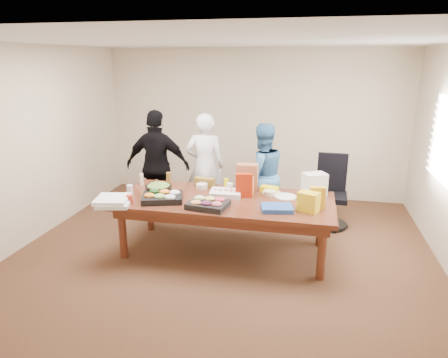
% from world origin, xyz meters
% --- Properties ---
extents(floor, '(5.50, 5.00, 0.02)m').
position_xyz_m(floor, '(0.00, 0.00, -0.01)').
color(floor, '#47301E').
rests_on(floor, ground).
extents(ceiling, '(5.50, 5.00, 0.02)m').
position_xyz_m(ceiling, '(0.00, 0.00, 2.71)').
color(ceiling, white).
rests_on(ceiling, wall_back).
extents(wall_back, '(5.50, 0.04, 2.70)m').
position_xyz_m(wall_back, '(0.00, 2.50, 1.35)').
color(wall_back, beige).
rests_on(wall_back, floor).
extents(wall_front, '(5.50, 0.04, 2.70)m').
position_xyz_m(wall_front, '(0.00, -2.50, 1.35)').
color(wall_front, beige).
rests_on(wall_front, floor).
extents(wall_left, '(0.04, 5.00, 2.70)m').
position_xyz_m(wall_left, '(-2.75, 0.00, 1.35)').
color(wall_left, beige).
rests_on(wall_left, floor).
extents(window_panel, '(0.03, 1.40, 1.10)m').
position_xyz_m(window_panel, '(2.72, 0.60, 1.50)').
color(window_panel, white).
rests_on(window_panel, wall_right).
extents(window_blinds, '(0.04, 1.36, 1.00)m').
position_xyz_m(window_blinds, '(2.68, 0.60, 1.50)').
color(window_blinds, beige).
rests_on(window_blinds, wall_right).
extents(conference_table, '(2.80, 1.20, 0.75)m').
position_xyz_m(conference_table, '(0.00, 0.00, 0.38)').
color(conference_table, '#4C1C0F').
rests_on(conference_table, floor).
extents(office_chair, '(0.57, 0.57, 1.07)m').
position_xyz_m(office_chair, '(1.40, 1.16, 0.53)').
color(office_chair, black).
rests_on(office_chair, floor).
extents(person_center, '(0.68, 0.51, 1.70)m').
position_xyz_m(person_center, '(-0.59, 1.19, 0.85)').
color(person_center, white).
rests_on(person_center, floor).
extents(person_right, '(0.96, 0.89, 1.59)m').
position_xyz_m(person_right, '(0.34, 1.06, 0.79)').
color(person_right, teal).
rests_on(person_right, floor).
extents(person_left, '(1.04, 0.45, 1.76)m').
position_xyz_m(person_left, '(-1.28, 0.93, 0.88)').
color(person_left, black).
rests_on(person_left, floor).
extents(veggie_tray, '(0.60, 0.53, 0.08)m').
position_xyz_m(veggie_tray, '(-0.77, -0.23, 0.79)').
color(veggie_tray, black).
rests_on(veggie_tray, conference_table).
extents(fruit_tray, '(0.52, 0.43, 0.07)m').
position_xyz_m(fruit_tray, '(-0.14, -0.35, 0.79)').
color(fruit_tray, black).
rests_on(fruit_tray, conference_table).
extents(sheet_cake, '(0.43, 0.33, 0.07)m').
position_xyz_m(sheet_cake, '(-0.02, 0.13, 0.79)').
color(sheet_cake, white).
rests_on(sheet_cake, conference_table).
extents(salad_bowl, '(0.37, 0.37, 0.12)m').
position_xyz_m(salad_bowl, '(-0.92, 0.02, 0.81)').
color(salad_bowl, black).
rests_on(salad_bowl, conference_table).
extents(chip_bag_blue, '(0.41, 0.34, 0.05)m').
position_xyz_m(chip_bag_blue, '(0.70, -0.26, 0.78)').
color(chip_bag_blue, '#2550A0').
rests_on(chip_bag_blue, conference_table).
extents(chip_bag_red, '(0.23, 0.13, 0.32)m').
position_xyz_m(chip_bag_red, '(0.23, 0.14, 0.91)').
color(chip_bag_red, '#AA240A').
rests_on(chip_bag_red, conference_table).
extents(chip_bag_yellow, '(0.19, 0.09, 0.27)m').
position_xyz_m(chip_bag_yellow, '(1.17, -0.09, 0.89)').
color(chip_bag_yellow, gold).
rests_on(chip_bag_yellow, conference_table).
extents(chip_bag_orange, '(0.18, 0.12, 0.26)m').
position_xyz_m(chip_bag_orange, '(0.25, 0.24, 0.88)').
color(chip_bag_orange, orange).
rests_on(chip_bag_orange, conference_table).
extents(mayo_jar, '(0.10, 0.10, 0.13)m').
position_xyz_m(mayo_jar, '(0.01, 0.27, 0.82)').
color(mayo_jar, white).
rests_on(mayo_jar, conference_table).
extents(mustard_bottle, '(0.08, 0.08, 0.18)m').
position_xyz_m(mustard_bottle, '(-0.05, 0.32, 0.84)').
color(mustard_bottle, '#C5D102').
rests_on(mustard_bottle, conference_table).
extents(dressing_bottle, '(0.09, 0.09, 0.21)m').
position_xyz_m(dressing_bottle, '(-0.89, 0.34, 0.85)').
color(dressing_bottle, brown).
rests_on(dressing_bottle, conference_table).
extents(ranch_bottle, '(0.06, 0.06, 0.17)m').
position_xyz_m(ranch_bottle, '(-1.30, 0.33, 0.83)').
color(ranch_bottle, beige).
rests_on(ranch_bottle, conference_table).
extents(banana_bunch, '(0.26, 0.19, 0.08)m').
position_xyz_m(banana_bunch, '(0.53, 0.41, 0.79)').
color(banana_bunch, yellow).
rests_on(banana_bunch, conference_table).
extents(bread_loaf, '(0.30, 0.16, 0.11)m').
position_xyz_m(bread_loaf, '(-0.41, 0.50, 0.81)').
color(bread_loaf, brown).
rests_on(bread_loaf, conference_table).
extents(kraft_bag, '(0.29, 0.18, 0.37)m').
position_xyz_m(kraft_bag, '(0.22, 0.42, 0.94)').
color(kraft_bag, '#9D5B3B').
rests_on(kraft_bag, conference_table).
extents(red_cup, '(0.10, 0.10, 0.11)m').
position_xyz_m(red_cup, '(-1.13, -0.42, 0.80)').
color(red_cup, '#A92D1A').
rests_on(red_cup, conference_table).
extents(clear_cup_a, '(0.10, 0.10, 0.12)m').
position_xyz_m(clear_cup_a, '(-1.30, -0.06, 0.81)').
color(clear_cup_a, white).
rests_on(clear_cup_a, conference_table).
extents(clear_cup_b, '(0.09, 0.09, 0.10)m').
position_xyz_m(clear_cup_b, '(-1.07, 0.06, 0.80)').
color(clear_cup_b, silver).
rests_on(clear_cup_b, conference_table).
extents(pizza_box_lower, '(0.47, 0.47, 0.05)m').
position_xyz_m(pizza_box_lower, '(-1.30, -0.51, 0.77)').
color(pizza_box_lower, silver).
rests_on(pizza_box_lower, conference_table).
extents(pizza_box_upper, '(0.46, 0.46, 0.05)m').
position_xyz_m(pizza_box_upper, '(-1.33, -0.50, 0.82)').
color(pizza_box_upper, white).
rests_on(pizza_box_upper, pizza_box_lower).
extents(plate_a, '(0.37, 0.37, 0.02)m').
position_xyz_m(plate_a, '(0.77, 0.23, 0.76)').
color(plate_a, white).
rests_on(plate_a, conference_table).
extents(plate_b, '(0.28, 0.28, 0.02)m').
position_xyz_m(plate_b, '(0.57, 0.35, 0.76)').
color(plate_b, silver).
rests_on(plate_b, conference_table).
extents(dip_bowl_a, '(0.20, 0.20, 0.06)m').
position_xyz_m(dip_bowl_a, '(0.56, 0.28, 0.78)').
color(dip_bowl_a, beige).
rests_on(dip_bowl_a, conference_table).
extents(dip_bowl_b, '(0.20, 0.20, 0.06)m').
position_xyz_m(dip_bowl_b, '(-0.41, 0.37, 0.78)').
color(dip_bowl_b, beige).
rests_on(dip_bowl_b, conference_table).
extents(grocery_bag_white, '(0.35, 0.32, 0.31)m').
position_xyz_m(grocery_bag_white, '(1.13, 0.37, 0.91)').
color(grocery_bag_white, white).
rests_on(grocery_bag_white, conference_table).
extents(grocery_bag_yellow, '(0.28, 0.24, 0.24)m').
position_xyz_m(grocery_bag_yellow, '(1.06, -0.21, 0.87)').
color(grocery_bag_yellow, yellow).
rests_on(grocery_bag_yellow, conference_table).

